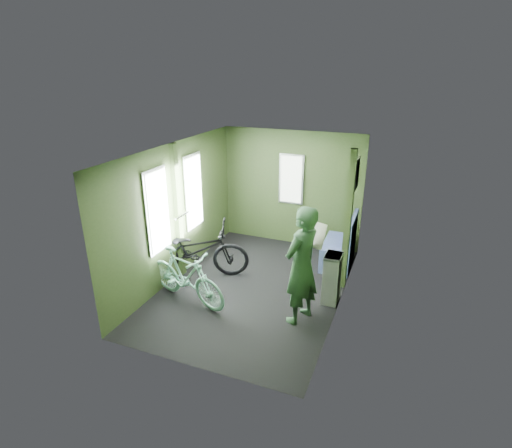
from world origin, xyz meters
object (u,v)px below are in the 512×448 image
at_px(bicycle_black, 197,275).
at_px(waste_box, 332,278).
at_px(passenger, 301,265).
at_px(bicycle_mint, 188,302).
at_px(bench_seat, 339,251).

bearing_deg(bicycle_black, waste_box, -108.86).
bearing_deg(passenger, bicycle_black, -85.22).
bearing_deg(bicycle_mint, passenger, -68.04).
xyz_separation_m(bicycle_mint, bench_seat, (1.95, 2.11, 0.29)).
relative_size(bicycle_black, bicycle_mint, 1.22).
bearing_deg(bicycle_mint, bicycle_black, 35.06).
height_order(bicycle_black, passenger, passenger).
bearing_deg(bench_seat, bicycle_mint, -133.94).
bearing_deg(waste_box, bicycle_black, -179.22).
xyz_separation_m(passenger, waste_box, (0.33, 0.63, -0.47)).
xyz_separation_m(bicycle_mint, passenger, (1.74, 0.21, 0.87)).
height_order(bicycle_black, bicycle_mint, bicycle_black).
bearing_deg(waste_box, bicycle_mint, -157.75).
distance_m(bicycle_black, bicycle_mint, 0.86).
bearing_deg(passenger, waste_box, 173.74).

